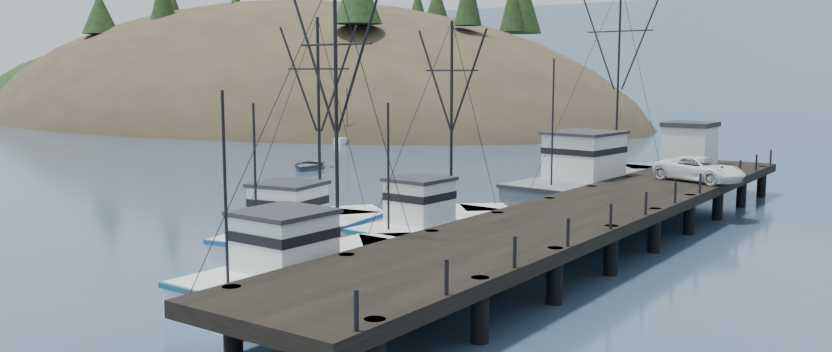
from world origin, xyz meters
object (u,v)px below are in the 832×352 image
Objects in this scene: pickup_truck at (699,169)px; trawler_far at (439,227)px; pier at (600,209)px; trawler_near at (318,271)px; motorboat at (309,169)px; trawler_mid at (309,232)px; work_vessel at (602,185)px; pier_shed at (690,143)px.

trawler_far is at bearing 169.44° from pickup_truck.
pickup_truck is (1.50, 10.12, 1.00)m from pier.
trawler_near is 38.43m from motorboat.
trawler_near is 2.40× the size of pickup_truck.
trawler_mid is (-10.27, -8.70, -0.87)m from pier.
trawler_near reaches higher than pier.
work_vessel is at bearing 73.56° from trawler_mid.
trawler_far is 0.65× the size of work_vessel.
pier is 13.75× the size of pier_shed.
trawler_mid is 28.22m from pier_shed.
trawler_far is at bearing 97.02° from trawler_near.
pier is 4.02× the size of trawler_mid.
pier_shed reaches higher than pier.
work_vessel is 8.00m from pier_shed.
trawler_mid is 1.02× the size of trawler_far.
motorboat is at bearing 133.76° from trawler_near.
trawler_mid reaches higher than pickup_truck.
trawler_far is at bearing 48.48° from trawler_mid.
pier is 14.69m from trawler_near.
trawler_near reaches higher than trawler_far.
pickup_truck is at bearing 61.54° from trawler_far.
pier is 3.68× the size of trawler_near.
pier_shed is at bearing 83.62° from trawler_near.
work_vessel is 3.33× the size of pickup_truck.
trawler_near is 24.68m from work_vessel.
pier is 13.49m from trawler_mid.
trawler_mid is 31.17m from motorboat.
pier_shed is at bearing 67.22° from work_vessel.
motorboat is (-27.14, 3.08, -1.23)m from work_vessel.
trawler_far is at bearing -146.35° from pier.
motorboat is (-33.12, 3.86, -2.69)m from pickup_truck.
trawler_near is at bearing -177.44° from pickup_truck.
pickup_truck is (11.77, 18.82, 1.88)m from trawler_mid.
motorboat is (-25.39, 18.13, -0.82)m from trawler_far.
trawler_far is 15.16m from work_vessel.
pickup_truck reaches higher than pier.
pickup_truck is at bearing -7.48° from work_vessel.
pier is 11.80m from work_vessel.
pickup_truck is (5.98, -0.78, 1.47)m from work_vessel.
trawler_mid is at bearing 165.89° from pickup_truck.
motorboat is (-21.36, 22.68, -0.82)m from trawler_mid.
pier is 18.14m from pier_shed.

